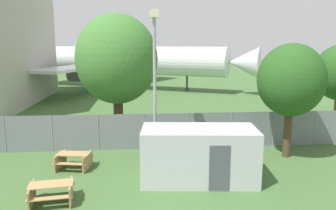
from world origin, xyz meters
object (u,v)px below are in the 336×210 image
Objects in this scene: portable_cabin at (199,155)px; picnic_bench_near_cabin at (51,191)px; picnic_bench_open_grass at (74,159)px; tree_behind_benches at (291,80)px; airplane at (118,61)px; tree_left_of_cabin at (117,59)px.

picnic_bench_near_cabin is (-5.91, -1.61, -0.71)m from portable_cabin.
picnic_bench_near_cabin is 3.51m from picnic_bench_open_grass.
picnic_bench_open_grass is at bearing -175.73° from tree_behind_benches.
airplane is 19.68× the size of picnic_bench_near_cabin.
tree_behind_benches is at bearing 4.27° from picnic_bench_open_grass.
tree_behind_benches reaches higher than picnic_bench_open_grass.
tree_behind_benches is (11.15, 4.32, 3.62)m from picnic_bench_near_cabin.
airplane is 31.24m from tree_behind_benches.
tree_left_of_cabin reaches higher than picnic_bench_open_grass.
airplane is 32.62m from portable_cabin.
portable_cabin is at bearing -61.73° from tree_left_of_cabin.
picnic_bench_near_cabin is 12.49m from tree_behind_benches.
airplane reaches higher than picnic_bench_open_grass.
picnic_bench_near_cabin is at bearing -158.80° from tree_behind_benches.
tree_left_of_cabin reaches higher than portable_cabin.
airplane is 4.48× the size of tree_left_of_cabin.
portable_cabin is (5.51, -32.04, -2.62)m from airplane.
airplane is 33.82m from picnic_bench_near_cabin.
airplane is at bearing 89.32° from picnic_bench_near_cabin.
tree_behind_benches is (5.24, 2.71, 2.91)m from portable_cabin.
airplane is at bearing 89.51° from picnic_bench_open_grass.
airplane is 5.85× the size of tree_behind_benches.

